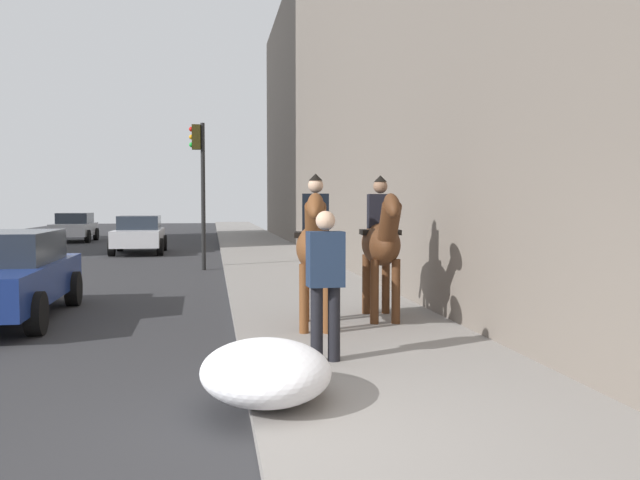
{
  "coord_description": "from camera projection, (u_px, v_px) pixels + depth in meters",
  "views": [
    {
      "loc": [
        -4.8,
        0.32,
        1.9
      ],
      "look_at": [
        4.0,
        -1.15,
        1.4
      ],
      "focal_mm": 36.48,
      "sensor_mm": 36.0,
      "label": 1
    }
  ],
  "objects": [
    {
      "name": "sidewalk_slab",
      "position": [
        464.0,
        436.0,
        5.15
      ],
      "size": [
        120.0,
        3.28,
        0.12
      ],
      "primitive_type": "cube",
      "color": "gray",
      "rests_on": "ground"
    },
    {
      "name": "mounted_horse_near",
      "position": [
        316.0,
        244.0,
        9.24
      ],
      "size": [
        2.14,
        0.79,
        2.21
      ],
      "rotation": [
        0.0,
        0.0,
        2.98
      ],
      "color": "brown",
      "rests_on": "sidewalk_slab"
    },
    {
      "name": "mounted_horse_far",
      "position": [
        381.0,
        241.0,
        9.95
      ],
      "size": [
        2.15,
        0.71,
        2.22
      ],
      "rotation": [
        0.0,
        0.0,
        3.04
      ],
      "color": "#4C2B16",
      "rests_on": "sidewalk_slab"
    },
    {
      "name": "pedestrian_greeting",
      "position": [
        325.0,
        275.0,
        7.28
      ],
      "size": [
        0.28,
        0.41,
        1.7
      ],
      "rotation": [
        0.0,
        0.0,
        0.05
      ],
      "color": "black",
      "rests_on": "sidewalk_slab"
    },
    {
      "name": "car_near_lane",
      "position": [
        74.0,
        227.0,
        32.56
      ],
      "size": [
        3.91,
        1.94,
        1.44
      ],
      "rotation": [
        0.0,
        0.0,
        3.15
      ],
      "color": "silver",
      "rests_on": "ground"
    },
    {
      "name": "car_mid_lane",
      "position": [
        139.0,
        234.0,
        24.91
      ],
      "size": [
        4.2,
        1.99,
        1.44
      ],
      "rotation": [
        0.0,
        0.0,
        3.16
      ],
      "color": "silver",
      "rests_on": "ground"
    },
    {
      "name": "traffic_light_near_curb",
      "position": [
        200.0,
        173.0,
        18.42
      ],
      "size": [
        0.2,
        0.44,
        4.18
      ],
      "color": "black",
      "rests_on": "ground"
    },
    {
      "name": "snow_pile_near",
      "position": [
        266.0,
        371.0,
        5.87
      ],
      "size": [
        1.54,
        1.18,
        0.53
      ],
      "primitive_type": "ellipsoid",
      "color": "white",
      "rests_on": "sidewalk_slab"
    }
  ]
}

